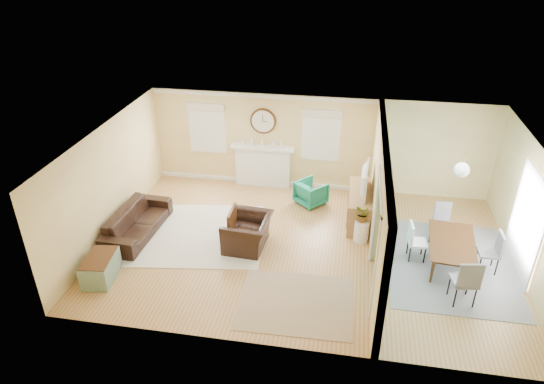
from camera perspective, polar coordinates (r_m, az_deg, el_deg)
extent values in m
plane|color=#A06C36|center=(11.01, 3.86, -6.57)|extent=(9.00, 9.00, 0.00)
cube|color=tan|center=(13.02, 5.53, 5.70)|extent=(9.00, 0.02, 2.60)
cube|color=tan|center=(7.85, 1.69, -11.24)|extent=(9.00, 0.02, 2.60)
cube|color=tan|center=(11.58, -18.63, 1.22)|extent=(0.02, 6.00, 2.60)
cube|color=tan|center=(10.93, 28.26, -2.54)|extent=(0.02, 6.00, 2.60)
cube|color=white|center=(9.75, 4.36, 6.03)|extent=(9.00, 6.00, 0.02)
cube|color=tan|center=(11.55, 12.27, 2.08)|extent=(0.12, 3.20, 2.60)
cube|color=tan|center=(8.23, 12.76, -9.91)|extent=(0.12, 1.00, 2.60)
cube|color=tan|center=(8.83, 13.28, 1.36)|extent=(0.12, 1.80, 0.40)
cube|color=white|center=(10.24, 11.93, -2.82)|extent=(0.04, 0.12, 2.20)
cube|color=white|center=(8.74, 12.07, -8.89)|extent=(0.04, 0.12, 2.20)
cube|color=white|center=(8.92, 12.70, 0.25)|extent=(0.04, 1.92, 0.12)
cube|color=#82CBC7|center=(10.32, 12.80, -1.36)|extent=(0.02, 6.00, 2.60)
cube|color=white|center=(13.39, -1.07, 2.99)|extent=(1.50, 0.24, 1.10)
cube|color=white|center=(13.12, -1.12, 5.22)|extent=(1.70, 0.30, 0.08)
cube|color=black|center=(13.50, -0.99, 2.98)|extent=(0.85, 0.02, 0.75)
cube|color=gold|center=(13.44, -1.08, 2.48)|extent=(0.85, 0.02, 0.62)
cylinder|color=#4E2A12|center=(12.97, -1.05, 8.35)|extent=(0.70, 0.06, 0.70)
cylinder|color=silver|center=(12.93, -1.08, 8.30)|extent=(0.60, 0.01, 0.60)
cube|color=black|center=(12.90, -1.09, 8.71)|extent=(0.02, 0.01, 0.20)
cube|color=black|center=(12.92, -0.82, 8.28)|extent=(0.12, 0.01, 0.02)
cube|color=white|center=(13.44, -7.59, 7.48)|extent=(0.90, 0.03, 1.30)
cube|color=white|center=(13.42, -7.63, 7.44)|extent=(1.00, 0.04, 1.40)
cube|color=beige|center=(13.17, -7.86, 9.93)|extent=(1.05, 0.10, 0.18)
cube|color=white|center=(12.90, 5.79, 6.67)|extent=(0.90, 0.03, 1.30)
cube|color=white|center=(12.87, 5.78, 6.63)|extent=(1.00, 0.04, 1.40)
cube|color=beige|center=(12.61, 5.91, 9.21)|extent=(1.05, 0.10, 0.18)
cube|color=white|center=(11.02, 27.88, -3.42)|extent=(0.03, 1.60, 2.10)
cube|color=white|center=(11.01, 27.73, -3.41)|extent=(0.03, 1.70, 2.20)
cylinder|color=gold|center=(10.02, 21.67, 3.71)|extent=(0.02, 0.02, 0.30)
sphere|color=white|center=(10.12, 21.42, 2.43)|extent=(0.30, 0.30, 0.30)
cube|color=beige|center=(11.58, -8.88, -4.88)|extent=(3.42, 3.07, 0.02)
cube|color=tan|center=(9.56, 2.80, -12.87)|extent=(2.23, 1.84, 0.01)
cube|color=slate|center=(11.16, 20.14, -7.97)|extent=(2.61, 3.26, 0.01)
imported|color=black|center=(11.74, -15.60, -3.40)|extent=(0.96, 2.21, 0.63)
imported|color=black|center=(10.86, -2.86, -4.77)|extent=(1.04, 1.17, 0.72)
imported|color=#0A6441|center=(12.58, 4.61, -0.09)|extent=(0.96, 0.96, 0.63)
cube|color=gray|center=(10.57, -19.52, -8.45)|extent=(0.65, 0.96, 0.50)
cube|color=#4E2A12|center=(10.42, -19.75, -7.30)|extent=(0.62, 0.91, 0.02)
cube|color=olive|center=(11.94, 10.26, -1.70)|extent=(0.55, 1.64, 0.80)
cube|color=#4E2A12|center=(11.43, 8.90, -2.16)|extent=(0.01, 0.44, 0.22)
cube|color=#4E2A12|center=(11.57, 8.80, -3.31)|extent=(0.01, 0.44, 0.22)
cube|color=#4E2A12|center=(11.86, 8.98, -0.96)|extent=(0.01, 0.44, 0.22)
cube|color=#4E2A12|center=(12.00, 8.88, -2.09)|extent=(0.01, 0.44, 0.22)
cube|color=#4E2A12|center=(12.29, 9.05, 0.15)|extent=(0.01, 0.44, 0.22)
cube|color=#4E2A12|center=(12.42, 8.96, -0.95)|extent=(0.01, 0.44, 0.22)
imported|color=black|center=(11.59, 10.47, 1.44)|extent=(0.21, 1.17, 0.67)
cylinder|color=white|center=(11.29, 10.47, -4.54)|extent=(0.34, 0.34, 0.50)
imported|color=#337F33|center=(11.05, 10.67, -2.57)|extent=(0.47, 0.48, 0.41)
imported|color=#4E2A12|center=(11.00, 20.38, -6.78)|extent=(1.07, 1.73, 0.58)
cube|color=slate|center=(11.79, 19.48, -3.41)|extent=(0.43, 0.43, 0.05)
cube|color=slate|center=(11.67, 19.66, -2.46)|extent=(0.38, 0.11, 0.45)
cylinder|color=black|center=(12.07, 19.81, -3.89)|extent=(0.03, 0.03, 0.38)
cylinder|color=black|center=(11.82, 20.23, -4.69)|extent=(0.03, 0.03, 0.38)
cylinder|color=black|center=(11.97, 18.41, -3.91)|extent=(0.03, 0.03, 0.38)
cylinder|color=black|center=(11.73, 18.81, -4.72)|extent=(0.03, 0.03, 0.38)
cube|color=slate|center=(9.96, 21.65, -9.73)|extent=(0.52, 0.52, 0.05)
cube|color=slate|center=(9.80, 21.93, -8.49)|extent=(0.45, 0.12, 0.54)
cylinder|color=black|center=(9.92, 20.72, -11.62)|extent=(0.03, 0.03, 0.45)
cylinder|color=black|center=(10.18, 20.09, -10.31)|extent=(0.03, 0.03, 0.45)
cylinder|color=black|center=(10.05, 22.72, -11.47)|extent=(0.03, 0.03, 0.45)
cylinder|color=black|center=(10.31, 22.03, -10.19)|extent=(0.03, 0.03, 0.45)
cube|color=white|center=(10.88, 16.73, -5.73)|extent=(0.41, 0.41, 0.05)
cube|color=white|center=(10.76, 16.89, -4.72)|extent=(0.08, 0.39, 0.46)
cylinder|color=black|center=(11.10, 15.65, -6.20)|extent=(0.03, 0.03, 0.38)
cylinder|color=black|center=(11.16, 17.23, -6.24)|extent=(0.03, 0.03, 0.38)
cylinder|color=black|center=(10.85, 15.89, -7.13)|extent=(0.03, 0.03, 0.38)
cylinder|color=black|center=(10.91, 17.50, -7.16)|extent=(0.03, 0.03, 0.38)
cube|color=slate|center=(11.03, 24.12, -6.56)|extent=(0.41, 0.41, 0.05)
cube|color=slate|center=(10.90, 24.37, -5.51)|extent=(0.05, 0.41, 0.49)
cylinder|color=black|center=(11.07, 24.89, -8.08)|extent=(0.03, 0.03, 0.41)
cylinder|color=black|center=(10.98, 23.23, -8.01)|extent=(0.03, 0.03, 0.41)
cylinder|color=black|center=(11.33, 24.52, -7.10)|extent=(0.03, 0.03, 0.41)
cylinder|color=black|center=(11.24, 22.89, -7.03)|extent=(0.03, 0.03, 0.41)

